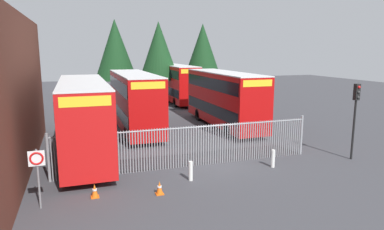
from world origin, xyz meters
TOP-DOWN VIEW (x-y plane):
  - ground_plane at (0.00, 8.00)m, footprint 100.00×100.00m
  - palisade_fence at (-1.47, 0.00)m, footprint 14.06×0.14m
  - double_decker_bus_near_gate at (-6.67, 3.57)m, footprint 2.54×10.81m
  - double_decker_bus_behind_fence_left at (4.25, 8.57)m, footprint 2.54×10.81m
  - double_decker_bus_behind_fence_right at (-2.80, 9.44)m, footprint 2.54×10.81m
  - double_decker_bus_far_back at (4.36, 22.71)m, footprint 2.54×10.81m
  - bollard_near_left at (-2.08, -1.97)m, footprint 0.20×0.20m
  - bollard_center_front at (2.66, -1.54)m, footprint 0.20×0.20m
  - traffic_cone_by_gate at (-6.52, -2.52)m, footprint 0.34×0.34m
  - traffic_cone_mid_forecourt at (-3.86, -3.07)m, footprint 0.34×0.34m
  - speed_limit_sign_post at (-8.60, -2.93)m, footprint 0.60×0.14m
  - traffic_light_kerbside at (7.64, -1.77)m, footprint 0.28×0.33m
  - tree_tall_back at (-1.87, 29.53)m, footprint 5.45×5.45m
  - tree_short_side at (2.28, 22.70)m, footprint 4.60×4.60m
  - tree_mid_row at (10.31, 29.89)m, footprint 4.94×4.94m

SIDE VIEW (x-z plane):
  - ground_plane at x=0.00m, z-range 0.00..0.00m
  - traffic_cone_by_gate at x=-6.52m, z-range -0.01..0.58m
  - traffic_cone_mid_forecourt at x=-3.86m, z-range -0.01..0.58m
  - bollard_near_left at x=-2.08m, z-range 0.00..0.95m
  - bollard_center_front at x=2.66m, z-range 0.00..0.95m
  - palisade_fence at x=-1.47m, z-range 0.01..2.36m
  - speed_limit_sign_post at x=-8.60m, z-range 0.58..2.98m
  - double_decker_bus_near_gate at x=-6.67m, z-range 0.21..4.63m
  - double_decker_bus_behind_fence_left at x=4.25m, z-range 0.21..4.63m
  - double_decker_bus_behind_fence_right at x=-2.80m, z-range 0.21..4.63m
  - double_decker_bus_far_back at x=4.36m, z-range 0.21..4.63m
  - traffic_light_kerbside at x=7.64m, z-range 0.84..5.14m
  - tree_short_side at x=2.28m, z-range 1.39..10.76m
  - tree_tall_back at x=-1.87m, z-range 1.15..11.24m
  - tree_mid_row at x=10.31m, z-range 1.37..11.19m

